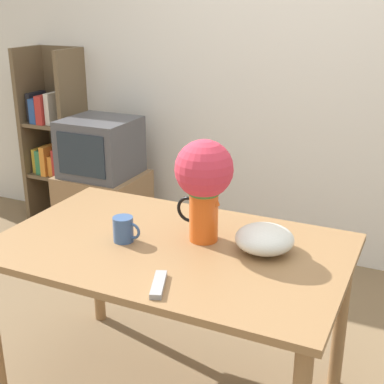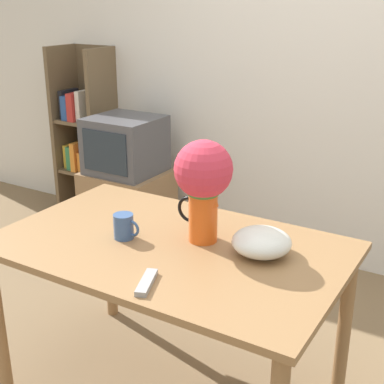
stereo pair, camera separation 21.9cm
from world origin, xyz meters
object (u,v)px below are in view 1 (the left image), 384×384
(flower_vase, at_px, (203,178))
(tv_set, at_px, (100,147))
(white_bowl, at_px, (265,239))
(coffee_mug, at_px, (124,229))

(flower_vase, height_order, tv_set, flower_vase)
(flower_vase, xyz_separation_m, white_bowl, (0.26, 0.01, -0.22))
(white_bowl, xyz_separation_m, tv_set, (-1.54, 1.12, -0.08))
(coffee_mug, xyz_separation_m, white_bowl, (0.56, 0.16, 0.00))
(flower_vase, xyz_separation_m, coffee_mug, (-0.29, -0.15, -0.22))
(coffee_mug, bearing_deg, flower_vase, 27.57)
(coffee_mug, distance_m, tv_set, 1.62)
(coffee_mug, distance_m, white_bowl, 0.58)
(tv_set, bearing_deg, coffee_mug, -52.28)
(flower_vase, relative_size, tv_set, 0.91)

